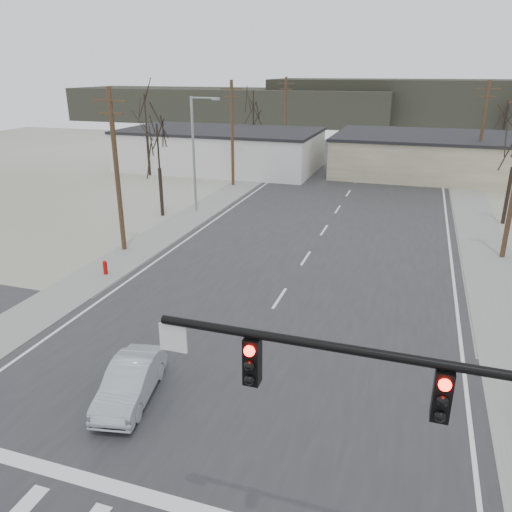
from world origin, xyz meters
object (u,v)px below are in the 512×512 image
(traffic_signal_mast, at_px, (501,451))
(sedan_crossing, at_px, (130,382))
(fire_hydrant, at_px, (105,267))
(car_far_b, at_px, (355,142))
(car_far_a, at_px, (389,162))

(traffic_signal_mast, xyz_separation_m, sedan_crossing, (-10.66, 4.69, -3.95))
(fire_hydrant, distance_m, car_far_b, 54.21)
(fire_hydrant, height_order, car_far_b, car_far_b)
(sedan_crossing, bearing_deg, fire_hydrant, 116.69)
(car_far_b, bearing_deg, fire_hydrant, -83.11)
(car_far_b, bearing_deg, sedan_crossing, -75.32)
(car_far_b, bearing_deg, car_far_a, -55.29)
(car_far_b, bearing_deg, traffic_signal_mast, -66.47)
(traffic_signal_mast, distance_m, sedan_crossing, 12.29)
(fire_hydrant, xyz_separation_m, car_far_a, (12.86, 37.68, 0.41))
(car_far_a, bearing_deg, sedan_crossing, 64.79)
(fire_hydrant, bearing_deg, car_far_b, 82.78)
(sedan_crossing, xyz_separation_m, car_far_b, (-0.63, 63.29, 0.06))
(sedan_crossing, bearing_deg, car_far_b, 79.25)
(traffic_signal_mast, xyz_separation_m, fire_hydrant, (-18.09, 14.20, -4.22))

